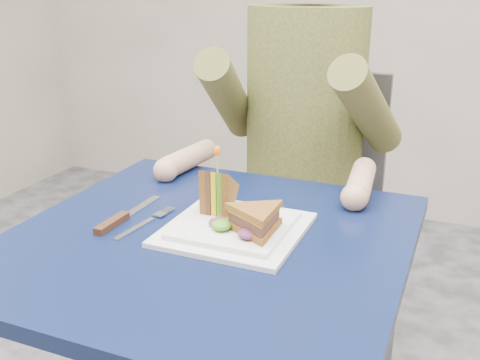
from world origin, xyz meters
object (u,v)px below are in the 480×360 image
at_px(fork, 144,223).
at_px(plate, 235,228).
at_px(knife, 118,220).
at_px(sandwich_flat, 257,220).
at_px(table, 208,272).
at_px(chair, 309,198).
at_px(diner, 304,87).
at_px(sandwich_upright, 218,194).

bearing_deg(fork, plate, 12.29).
xyz_separation_m(fork, knife, (-0.05, -0.01, 0.00)).
xyz_separation_m(sandwich_flat, fork, (-0.24, -0.01, -0.04)).
distance_m(sandwich_flat, fork, 0.24).
bearing_deg(table, fork, -178.53).
relative_size(chair, diner, 1.25).
distance_m(chair, knife, 0.80).
xyz_separation_m(table, diner, (-0.00, 0.62, 0.26)).
bearing_deg(sandwich_flat, knife, -174.76).
bearing_deg(sandwich_upright, sandwich_flat, -32.06).
distance_m(chair, sandwich_upright, 0.69).
height_order(sandwich_flat, knife, sandwich_flat).
relative_size(diner, sandwich_flat, 4.22).
bearing_deg(knife, fork, 12.44).
height_order(sandwich_flat, fork, sandwich_flat).
bearing_deg(sandwich_flat, fork, -176.45).
bearing_deg(knife, plate, 12.33).
bearing_deg(table, chair, 90.00).
distance_m(table, sandwich_upright, 0.16).
bearing_deg(diner, table, -90.00).
relative_size(table, sandwich_flat, 4.24).
bearing_deg(sandwich_upright, fork, -146.00).
relative_size(plate, fork, 1.45).
bearing_deg(table, sandwich_flat, 6.54).
bearing_deg(knife, table, 4.59).
bearing_deg(plate, sandwich_upright, 141.58).
distance_m(diner, sandwich_upright, 0.55).
height_order(chair, plate, chair).
bearing_deg(sandwich_upright, table, -79.90).
bearing_deg(table, plate, 40.53).
bearing_deg(diner, plate, -85.85).
bearing_deg(sandwich_flat, sandwich_upright, 147.94).
height_order(fork, knife, knife).
height_order(diner, sandwich_upright, diner).
xyz_separation_m(sandwich_flat, knife, (-0.29, -0.03, -0.04)).
bearing_deg(plate, knife, -167.67).
bearing_deg(fork, table, 1.47).
xyz_separation_m(chair, plate, (0.04, -0.69, 0.20)).
relative_size(table, plate, 2.88).
xyz_separation_m(plate, sandwich_flat, (0.05, -0.02, 0.04)).
relative_size(table, diner, 1.01).
xyz_separation_m(plate, fork, (-0.18, -0.04, -0.01)).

